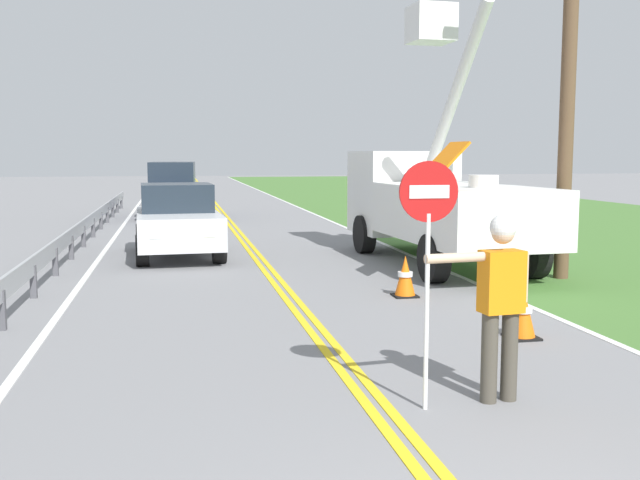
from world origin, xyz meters
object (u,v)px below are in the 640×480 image
utility_bucket_truck (433,198)px  traffic_cone_mid (405,277)px  stop_sign_paddle (428,229)px  traffic_cone_lead (522,313)px  utility_pole_near (569,63)px  oncoming_sedan_nearest (178,221)px  oncoming_suv_second (173,190)px  flagger_worker (500,295)px

utility_bucket_truck → traffic_cone_mid: bearing=-116.0°
stop_sign_paddle → utility_bucket_truck: size_ratio=0.34×
traffic_cone_lead → utility_pole_near: bearing=55.2°
oncoming_sedan_nearest → traffic_cone_mid: (3.73, -5.69, -0.50)m
utility_bucket_truck → oncoming_sedan_nearest: size_ratio=1.65×
oncoming_suv_second → oncoming_sedan_nearest: bearing=-89.4°
utility_bucket_truck → traffic_cone_lead: (-1.20, -6.75, -1.08)m
stop_sign_paddle → traffic_cone_mid: 5.66m
stop_sign_paddle → oncoming_suv_second: stop_sign_paddle is taller
stop_sign_paddle → traffic_cone_mid: stop_sign_paddle is taller
flagger_worker → stop_sign_paddle: bearing=-174.1°
oncoming_sedan_nearest → traffic_cone_mid: bearing=-56.7°
flagger_worker → utility_pole_near: utility_pole_near is taller
flagger_worker → oncoming_sedan_nearest: 11.30m
traffic_cone_lead → traffic_cone_mid: 3.06m
stop_sign_paddle → oncoming_suv_second: bearing=96.1°
utility_bucket_truck → oncoming_suv_second: 14.05m
traffic_cone_lead → traffic_cone_mid: same height
flagger_worker → oncoming_sedan_nearest: flagger_worker is taller
traffic_cone_mid → flagger_worker: bearing=-98.0°
flagger_worker → traffic_cone_lead: size_ratio=2.61×
stop_sign_paddle → utility_bucket_truck: (3.33, 9.04, -0.29)m
traffic_cone_mid → oncoming_suv_second: bearing=103.1°
utility_bucket_truck → utility_pole_near: bearing=-56.5°
flagger_worker → traffic_cone_lead: flagger_worker is taller
flagger_worker → utility_bucket_truck: bearing=74.0°
utility_pole_near → traffic_cone_lead: utility_pole_near is taller
utility_bucket_truck → stop_sign_paddle: bearing=-110.2°
stop_sign_paddle → flagger_worker: bearing=5.9°
utility_pole_near → traffic_cone_lead: size_ratio=11.17×
oncoming_sedan_nearest → traffic_cone_mid: size_ratio=5.97×
utility_bucket_truck → oncoming_sedan_nearest: 5.92m
oncoming_sedan_nearest → traffic_cone_lead: bearing=-63.3°
flagger_worker → oncoming_suv_second: oncoming_suv_second is taller
oncoming_sedan_nearest → utility_pole_near: (7.26, -4.51, 3.26)m
utility_pole_near → oncoming_sedan_nearest: bearing=148.2°
oncoming_sedan_nearest → traffic_cone_lead: size_ratio=5.97×
traffic_cone_lead → traffic_cone_mid: bearing=101.9°
stop_sign_paddle → utility_bucket_truck: bearing=69.8°
stop_sign_paddle → utility_bucket_truck: 9.64m
flagger_worker → oncoming_suv_second: 22.03m
oncoming_sedan_nearest → utility_bucket_truck: bearing=-19.2°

